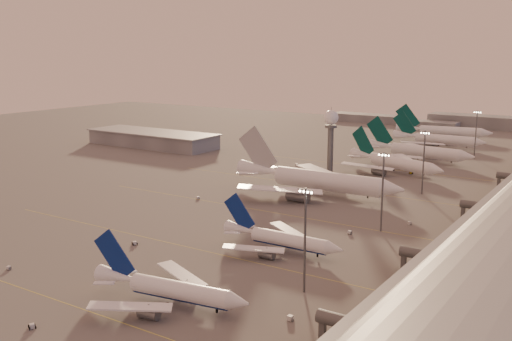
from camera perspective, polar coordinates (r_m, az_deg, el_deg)
The scene contains 25 objects.
ground at distance 176.68m, azimuth -12.25°, elevation -7.18°, with size 700.00×700.00×0.00m, color #585555.
taxiway_markings at distance 202.50m, azimuth 5.30°, elevation -4.54°, with size 180.00×185.25×0.02m.
hangar at distance 355.37m, azimuth -9.82°, elevation 3.01°, with size 82.00×27.00×8.50m.
radar_tower at distance 265.34m, azimuth 7.14°, elevation 3.87°, with size 6.40×6.40×31.10m.
mast_a at distance 138.61m, azimuth 4.69°, elevation -6.21°, with size 3.60×0.56×25.00m.
mast_b at distance 188.15m, azimuth 11.96°, elevation -1.67°, with size 3.60×0.56×25.00m.
mast_c at distance 240.69m, azimuth 15.67°, elevation 1.01°, with size 3.60×0.56×25.00m.
mast_d at distance 327.15m, azimuth 20.21°, elevation 3.41°, with size 3.60×0.56×25.00m.
distant_horizon at distance 459.79m, azimuth 18.26°, elevation 4.44°, with size 165.00×37.50×9.00m.
narrowbody_near at distance 136.19m, azimuth -8.23°, elevation -11.37°, with size 39.64×31.43×15.54m.
narrowbody_mid at distance 168.78m, azimuth 2.43°, elevation -6.73°, with size 38.14×30.48×14.91m.
widebody_white at distance 233.99m, azimuth 5.82°, elevation -1.26°, with size 71.53×57.31×25.16m.
greentail_a at distance 282.18m, azimuth 13.11°, elevation 0.51°, with size 51.42×40.81×19.47m.
greentail_b at distance 313.99m, azimuth 15.21°, elevation 1.56°, with size 58.67×47.14×21.35m.
greentail_c at distance 361.15m, azimuth 16.97°, elevation 2.67°, with size 54.48×44.01×19.79m.
greentail_d at distance 394.55m, azimuth 17.42°, elevation 3.40°, with size 59.16×47.41×21.62m.
gsv_truck_a at distance 168.13m, azimuth -22.42°, elevation -8.43°, with size 4.95×2.24×1.93m.
gsv_tug_near at distance 133.66m, azimuth -20.55°, elevation -13.73°, with size 3.26×3.78×0.93m.
gsv_catering_a at distance 128.27m, azimuth 3.36°, elevation -13.24°, with size 5.53×3.05×4.33m.
gsv_tug_mid at distance 178.28m, azimuth -11.48°, elevation -6.81°, with size 3.98×3.57×0.98m.
gsv_truck_b at distance 186.52m, azimuth 9.03°, elevation -5.70°, with size 5.29×2.06×2.13m.
gsv_truck_c at distance 227.94m, azimuth -5.46°, elevation -2.45°, with size 4.51×5.05×2.02m.
gsv_catering_b at distance 199.97m, azimuth 14.48°, elevation -4.51°, with size 4.96×2.98×3.80m.
gsv_truck_d at distance 292.40m, azimuth 3.93°, elevation 0.71°, with size 2.43×5.83×2.30m.
gsv_tug_hangar at distance 280.89m, azimuth 14.55°, elevation -0.21°, with size 4.27×3.04×1.11m.
Camera 1 is at (120.89, -116.14, 55.81)m, focal length 42.00 mm.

